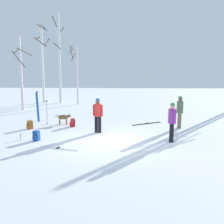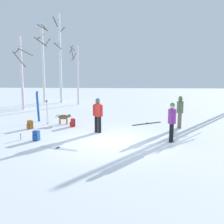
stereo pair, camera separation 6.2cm
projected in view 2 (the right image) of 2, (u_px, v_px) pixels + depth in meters
ground_plane at (110, 141)px, 11.27m from camera, size 60.00×60.00×0.00m
person_0 at (180, 110)px, 13.57m from camera, size 0.34×0.52×1.72m
person_1 at (98, 113)px, 12.64m from camera, size 0.50×0.34×1.72m
person_2 at (172, 120)px, 11.04m from camera, size 0.34×0.50×1.72m
dog at (64, 117)px, 14.66m from camera, size 0.89×0.31×0.57m
ski_pair_planted_0 at (38, 107)px, 15.28m from camera, size 0.15×0.15×1.82m
ski_pair_lying_0 at (59, 148)px, 10.27m from camera, size 1.66×0.64×0.05m
ski_pair_lying_1 at (147, 124)px, 14.80m from camera, size 1.76×1.13×0.05m
ski_poles_0 at (47, 112)px, 14.54m from camera, size 0.07×0.24×1.38m
backpack_0 at (36, 136)px, 11.37m from camera, size 0.31×0.33×0.44m
backpack_1 at (73, 123)px, 14.06m from camera, size 0.31×0.28×0.44m
backpack_2 at (30, 125)px, 13.56m from camera, size 0.34×0.35×0.44m
water_bottle_0 at (21, 137)px, 11.47m from camera, size 0.06×0.06×0.28m
birch_tree_0 at (22, 72)px, 19.38m from camera, size 1.38×1.37×5.49m
birch_tree_1 at (43, 62)px, 23.14m from camera, size 1.31×1.39×7.00m
birch_tree_2 at (60, 58)px, 23.15m from camera, size 1.07×1.07×7.86m
birch_tree_3 at (77, 73)px, 22.23m from camera, size 0.76×1.26×5.13m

